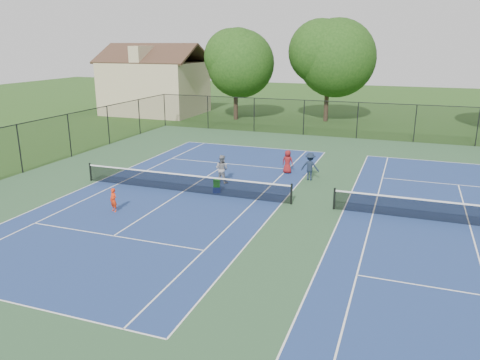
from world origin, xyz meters
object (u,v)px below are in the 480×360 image
(tree_back_a, at_px, (236,60))
(tree_back_b, at_px, (329,54))
(clapboard_house, at_px, (155,85))
(instructor, at_px, (222,169))
(child_player, at_px, (113,200))
(ball_hopper, at_px, (217,183))
(bystander_b, at_px, (310,167))
(ball_crate, at_px, (217,190))
(bystander_c, at_px, (288,162))

(tree_back_a, bearing_deg, tree_back_b, 12.53)
(clapboard_house, distance_m, instructor, 28.65)
(child_player, height_order, instructor, instructor)
(tree_back_a, bearing_deg, ball_hopper, -71.77)
(bystander_b, bearing_deg, tree_back_b, -78.00)
(clapboard_house, distance_m, ball_crate, 30.41)
(tree_back_b, relative_size, instructor, 6.17)
(tree_back_b, distance_m, ball_crate, 26.34)
(tree_back_b, bearing_deg, child_player, -98.93)
(bystander_b, bearing_deg, child_player, 52.15)
(ball_hopper, bearing_deg, tree_back_a, 108.23)
(ball_hopper, bearing_deg, bystander_b, 44.16)
(instructor, relative_size, bystander_b, 1.00)
(ball_hopper, bearing_deg, bystander_c, 63.14)
(tree_back_a, xyz_separation_m, tree_back_b, (9.00, 2.00, 0.56))
(child_player, distance_m, bystander_c, 11.19)
(ball_hopper, bearing_deg, instructor, 103.58)
(child_player, relative_size, ball_hopper, 2.64)
(clapboard_house, bearing_deg, ball_crate, -54.10)
(clapboard_house, relative_size, child_player, 9.39)
(bystander_c, relative_size, ball_hopper, 3.30)
(tree_back_a, xyz_separation_m, bystander_c, (10.31, -18.45, -5.32))
(bystander_c, height_order, ball_crate, bystander_c)
(bystander_c, distance_m, ball_hopper, 5.68)
(tree_back_b, xyz_separation_m, bystander_c, (1.31, -20.45, -5.88))
(clapboard_house, height_order, ball_hopper, clapboard_house)
(bystander_b, bearing_deg, ball_crate, 48.44)
(child_player, bearing_deg, instructor, 84.05)
(child_player, distance_m, instructor, 6.87)
(child_player, xyz_separation_m, instructor, (3.01, 6.17, 0.24))
(tree_back_a, distance_m, bystander_c, 21.80)
(tree_back_a, height_order, ball_hopper, tree_back_a)
(bystander_c, bearing_deg, ball_hopper, 69.36)
(child_player, bearing_deg, tree_back_b, 101.13)
(child_player, bearing_deg, bystander_b, 67.94)
(ball_crate, bearing_deg, bystander_b, 44.16)
(tree_back_a, relative_size, child_player, 7.96)
(bystander_c, bearing_deg, tree_back_b, -80.11)
(bystander_b, bearing_deg, instructor, 30.32)
(tree_back_a, bearing_deg, clapboard_house, 174.29)
(bystander_c, bearing_deg, bystander_b, 153.64)
(tree_back_a, height_order, bystander_c, tree_back_a)
(instructor, height_order, bystander_c, instructor)
(clapboard_house, relative_size, ball_crate, 26.59)
(bystander_c, bearing_deg, child_player, 63.72)
(ball_hopper, bearing_deg, ball_crate, 0.00)
(bystander_b, height_order, ball_crate, bystander_b)
(bystander_c, bearing_deg, ball_crate, 69.36)
(bystander_b, distance_m, ball_crate, 5.84)
(tree_back_a, relative_size, tree_back_b, 0.91)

